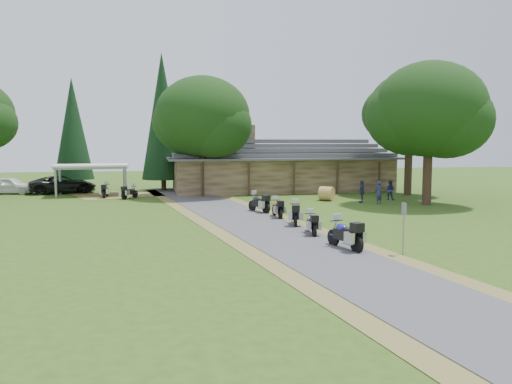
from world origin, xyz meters
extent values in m
plane|color=#304D15|center=(0.00, 0.00, 0.00)|extent=(120.00, 120.00, 0.00)
plane|color=#424244|center=(-0.50, 4.00, 0.00)|extent=(51.95, 51.95, 0.00)
imported|color=white|center=(-18.39, 25.57, 0.95)|extent=(3.52, 6.09, 1.91)
imported|color=black|center=(-13.87, 25.28, 1.19)|extent=(4.09, 6.67, 2.38)
imported|color=navy|center=(10.25, 11.87, 1.02)|extent=(0.69, 0.60, 2.04)
imported|color=navy|center=(12.33, 14.17, 0.93)|extent=(0.65, 0.64, 1.86)
imported|color=navy|center=(9.43, 13.02, 1.00)|extent=(0.61, 0.69, 1.99)
cylinder|color=#A7833D|center=(7.28, 14.81, 0.55)|extent=(1.49, 1.50, 1.11)
cone|color=black|center=(-4.94, 26.37, 6.48)|extent=(4.05, 4.05, 12.96)
cone|color=black|center=(-13.41, 29.18, 5.39)|extent=(3.71, 3.71, 10.78)
camera|label=1|loc=(-6.31, -21.98, 4.55)|focal=35.00mm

